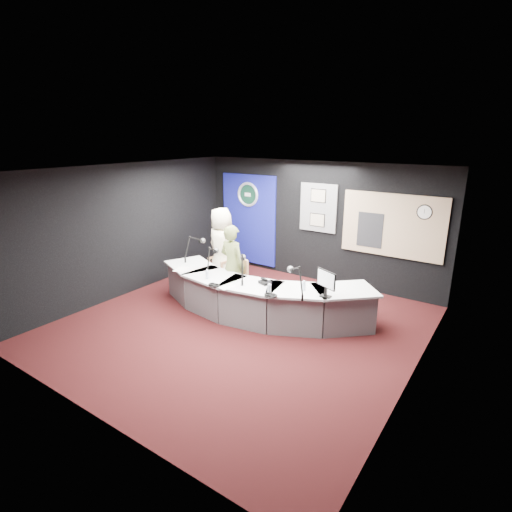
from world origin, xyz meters
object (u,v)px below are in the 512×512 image
Objects in this scene: armchair_right at (233,282)px; person_woman at (232,265)px; broadcast_desk at (255,296)px; armchair_left at (222,263)px; person_man at (222,247)px.

person_woman reaches higher than armchair_right.
armchair_left reaches higher than broadcast_desk.
person_man reaches higher than armchair_right.
broadcast_desk is at bearing 166.09° from person_man.
armchair_right is at bearing 165.55° from broadcast_desk.
person_man is at bearing 164.87° from armchair_right.
person_man reaches higher than person_woman.
person_woman is (-0.67, 0.17, 0.46)m from broadcast_desk.
broadcast_desk is at bearing 10.45° from armchair_right.
armchair_left is at bearing 164.87° from armchair_right.
broadcast_desk is 1.79m from armchair_left.
armchair_left is 0.63× the size of person_woman.
armchair_right is 0.58× the size of person_woman.
armchair_left is 1.17m from person_woman.
person_man reaches higher than armchair_left.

